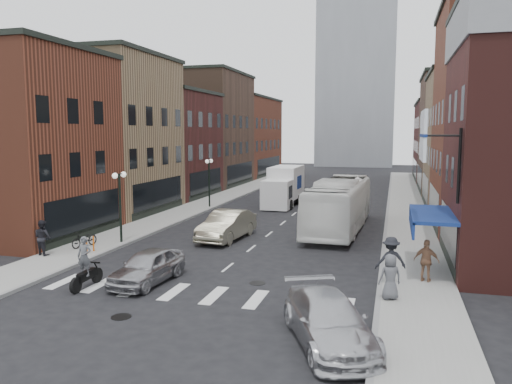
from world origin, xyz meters
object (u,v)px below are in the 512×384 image
at_px(box_truck, 284,187).
at_px(transit_bus, 339,205).
at_px(ped_left_solo, 43,237).
at_px(ped_right_c, 390,277).
at_px(motorcycle_rider, 85,264).
at_px(ped_right_a, 391,260).
at_px(parked_bicycle, 85,239).
at_px(ped_right_b, 427,261).
at_px(billboard_sign, 426,137).
at_px(streetlamp_near, 120,193).
at_px(sedan_left_far, 227,225).
at_px(curb_car, 329,321).
at_px(streetlamp_far, 209,174).
at_px(sedan_left_near, 148,267).
at_px(bike_rack, 90,245).

xyz_separation_m(box_truck, transit_bus, (5.84, -9.77, 0.03)).
height_order(ped_left_solo, ped_right_c, ped_left_solo).
bearing_deg(motorcycle_rider, ped_right_a, 13.02).
height_order(parked_bicycle, ped_right_b, ped_right_b).
height_order(billboard_sign, transit_bus, billboard_sign).
relative_size(streetlamp_near, ped_right_b, 2.32).
bearing_deg(ped_right_a, box_truck, -83.76).
xyz_separation_m(motorcycle_rider, ped_left_solo, (-5.05, 3.77, 0.04)).
bearing_deg(ped_right_b, motorcycle_rider, 32.90).
relative_size(streetlamp_near, transit_bus, 0.34).
relative_size(sedan_left_far, ped_right_c, 3.03).
bearing_deg(ped_left_solo, curb_car, 171.51).
xyz_separation_m(sedan_left_far, ped_left_solo, (-7.56, -6.62, 0.19)).
distance_m(streetlamp_far, sedan_left_near, 20.92).
bearing_deg(transit_bus, billboard_sign, -65.28).
bearing_deg(motorcycle_rider, streetlamp_near, 107.39).
xyz_separation_m(streetlamp_near, sedan_left_far, (5.36, 2.84, -2.06)).
relative_size(billboard_sign, transit_bus, 0.31).
relative_size(streetlamp_near, curb_car, 0.82).
height_order(billboard_sign, ped_left_solo, billboard_sign).
xyz_separation_m(billboard_sign, motorcycle_rider, (-13.13, -4.06, -5.12)).
xyz_separation_m(billboard_sign, transit_bus, (-4.53, 11.03, -4.46)).
xyz_separation_m(streetlamp_far, transit_bus, (11.46, -6.47, -1.24)).
relative_size(billboard_sign, parked_bicycle, 2.20).
distance_m(bike_rack, ped_right_c, 15.37).
bearing_deg(ped_right_c, bike_rack, -35.10).
bearing_deg(streetlamp_near, sedan_left_far, 27.90).
bearing_deg(ped_left_solo, sedan_left_near, 175.74).
bearing_deg(billboard_sign, sedan_left_far, 149.19).
bearing_deg(sedan_left_far, box_truck, 94.46).
distance_m(sedan_left_far, parked_bicycle, 8.00).
distance_m(bike_rack, sedan_left_near, 6.22).
distance_m(streetlamp_far, ped_right_c, 24.98).
relative_size(streetlamp_near, box_truck, 0.54).
height_order(motorcycle_rider, parked_bicycle, motorcycle_rider).
height_order(box_truck, parked_bicycle, box_truck).
bearing_deg(ped_right_c, curb_car, 45.26).
xyz_separation_m(sedan_left_far, curb_car, (7.71, -13.12, -0.13)).
height_order(transit_bus, ped_right_c, transit_bus).
xyz_separation_m(streetlamp_far, bike_rack, (-0.20, -16.70, -2.36)).
bearing_deg(sedan_left_near, billboard_sign, 18.55).
distance_m(bike_rack, transit_bus, 15.55).
height_order(motorcycle_rider, ped_left_solo, motorcycle_rider).
distance_m(streetlamp_far, ped_left_solo, 18.02).
bearing_deg(sedan_left_far, bike_rack, -129.63).
bearing_deg(billboard_sign, curb_car, -113.27).
xyz_separation_m(box_truck, ped_right_a, (9.18, -21.36, -0.52)).
height_order(billboard_sign, curb_car, billboard_sign).
bearing_deg(transit_bus, sedan_left_far, -140.01).
distance_m(box_truck, curb_car, 28.58).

